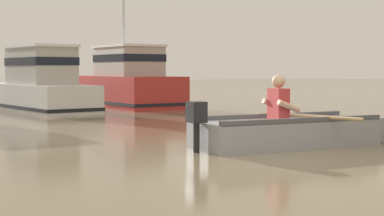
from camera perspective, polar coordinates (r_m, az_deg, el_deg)
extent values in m
plane|color=#7A6B4C|center=(8.57, 8.95, -4.95)|extent=(120.00, 120.00, 0.00)
cube|color=gray|center=(10.22, 8.71, -2.33)|extent=(3.20, 1.44, 0.44)
cube|color=gray|center=(11.30, 15.90, -1.86)|extent=(0.47, 0.65, 0.42)
cube|color=#4D4E51|center=(10.61, 7.13, -0.74)|extent=(3.03, 0.42, 0.08)
cube|color=#4D4E51|center=(9.78, 10.44, -1.14)|extent=(3.03, 0.42, 0.08)
cube|color=#A0A2A8|center=(10.14, 8.25, -1.35)|extent=(0.39, 1.04, 0.06)
cylinder|color=black|center=(9.36, 0.42, -2.52)|extent=(0.11, 0.11, 0.54)
cube|color=black|center=(9.33, 0.42, -0.38)|extent=(0.27, 0.31, 0.32)
cube|color=#B23333|center=(10.09, 8.03, 0.34)|extent=(0.26, 0.36, 0.52)
sphere|color=tan|center=(10.08, 8.05, 2.49)|extent=(0.22, 0.22, 0.22)
cylinder|color=tan|center=(10.30, 7.57, 0.30)|extent=(0.43, 0.14, 0.23)
cylinder|color=tan|center=(9.94, 8.99, 0.16)|extent=(0.43, 0.14, 0.23)
cylinder|color=tan|center=(10.28, 10.80, -0.75)|extent=(0.46, 1.97, 0.06)
cube|color=white|center=(19.97, -14.45, 1.00)|extent=(2.07, 6.16, 0.82)
cube|color=black|center=(19.98, -14.43, 0.24)|extent=(2.11, 6.20, 0.10)
cube|color=#B2ADA3|center=(19.45, -13.89, 3.80)|extent=(1.48, 2.62, 1.12)
cube|color=black|center=(19.45, -13.90, 4.21)|extent=(1.52, 2.66, 0.24)
cube|color=white|center=(19.46, -13.92, 5.56)|extent=(1.56, 2.76, 0.08)
cube|color=#B72D28|center=(21.37, -6.51, 1.56)|extent=(1.99, 5.65, 1.05)
cube|color=black|center=(21.38, -6.51, 0.65)|extent=(2.03, 5.69, 0.10)
cube|color=#B2ADA3|center=(20.90, -5.92, 4.29)|extent=(1.54, 2.38, 0.97)
cube|color=black|center=(20.90, -5.92, 4.62)|extent=(1.57, 2.41, 0.24)
cube|color=white|center=(20.91, -5.93, 5.73)|extent=(1.62, 2.50, 0.08)
cylinder|color=silver|center=(21.26, -6.38, 6.96)|extent=(0.10, 0.10, 2.97)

